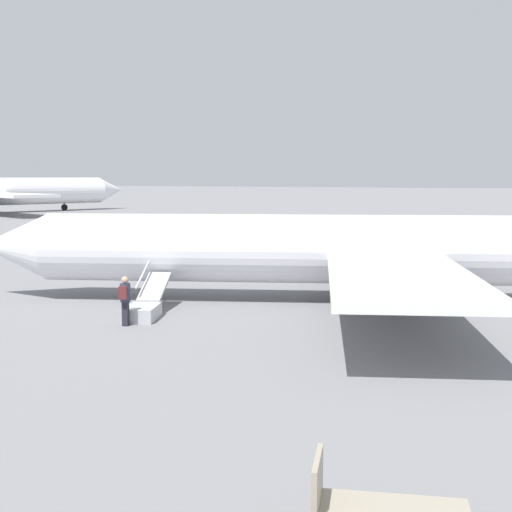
% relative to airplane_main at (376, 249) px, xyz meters
% --- Properties ---
extents(ground_plane, '(600.00, 600.00, 0.00)m').
position_rel_airplane_main_xyz_m(ground_plane, '(0.96, 0.35, -2.23)').
color(ground_plane, slate).
extents(airplane_main, '(31.58, 24.58, 7.47)m').
position_rel_airplane_main_xyz_m(airplane_main, '(0.00, 0.00, 0.00)').
color(airplane_main, silver).
rests_on(airplane_main, ground).
extents(boarding_stairs, '(2.35, 4.12, 1.81)m').
position_rel_airplane_main_xyz_m(boarding_stairs, '(6.86, 6.74, -1.85)').
color(boarding_stairs, '#B2B2B7').
rests_on(boarding_stairs, ground).
extents(passenger, '(0.44, 0.57, 1.74)m').
position_rel_airplane_main_xyz_m(passenger, '(6.59, 8.31, -1.23)').
color(passenger, '#23232D').
rests_on(passenger, ground).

